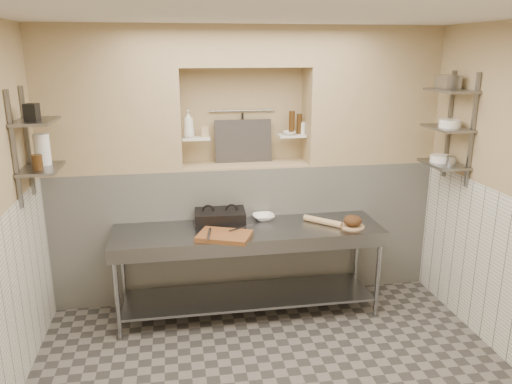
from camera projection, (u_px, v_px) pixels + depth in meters
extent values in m
cube|color=silver|center=(284.00, 3.00, 3.16)|extent=(4.00, 3.90, 0.10)
cube|color=tan|center=(242.00, 160.00, 5.46)|extent=(4.00, 0.10, 2.80)
cube|color=white|center=(245.00, 228.00, 5.41)|extent=(4.00, 0.40, 1.40)
cube|color=tan|center=(245.00, 164.00, 5.22)|extent=(1.30, 0.40, 0.02)
cube|color=tan|center=(109.00, 100.00, 4.81)|extent=(1.35, 0.40, 1.40)
cube|color=tan|center=(369.00, 96.00, 5.24)|extent=(1.35, 0.40, 1.40)
cube|color=tan|center=(244.00, 46.00, 4.89)|extent=(1.30, 0.40, 0.40)
cube|color=white|center=(196.00, 138.00, 5.06)|extent=(0.28, 0.16, 0.02)
cube|color=white|center=(292.00, 136.00, 5.22)|extent=(0.28, 0.16, 0.02)
cylinder|color=gray|center=(242.00, 111.00, 5.23)|extent=(0.70, 0.02, 0.02)
cylinder|color=black|center=(243.00, 127.00, 5.26)|extent=(0.02, 0.02, 0.30)
cube|color=#383330|center=(243.00, 141.00, 5.25)|extent=(0.60, 0.08, 0.45)
cube|color=slate|center=(28.00, 142.00, 4.32)|extent=(0.03, 0.03, 0.95)
cube|color=slate|center=(14.00, 150.00, 3.94)|extent=(0.03, 0.03, 0.95)
cube|color=slate|center=(41.00, 169.00, 4.20)|extent=(0.30, 0.50, 0.02)
cube|color=slate|center=(36.00, 121.00, 4.09)|extent=(0.30, 0.50, 0.03)
cube|color=slate|center=(449.00, 125.00, 4.94)|extent=(0.03, 0.03, 1.05)
cube|color=slate|center=(472.00, 131.00, 4.56)|extent=(0.03, 0.03, 1.05)
cube|color=slate|center=(443.00, 164.00, 4.82)|extent=(0.30, 0.50, 0.02)
cube|color=slate|center=(447.00, 128.00, 4.73)|extent=(0.30, 0.50, 0.02)
cube|color=slate|center=(451.00, 91.00, 4.63)|extent=(0.30, 0.50, 0.03)
cube|color=gray|center=(248.00, 230.00, 4.83)|extent=(2.60, 0.70, 0.04)
cube|color=gray|center=(248.00, 296.00, 5.02)|extent=(2.45, 0.60, 0.03)
cube|color=gray|center=(254.00, 249.00, 4.54)|extent=(2.60, 0.02, 0.12)
cylinder|color=gray|center=(117.00, 296.00, 4.48)|extent=(0.04, 0.04, 0.86)
cylinder|color=gray|center=(123.00, 270.00, 5.03)|extent=(0.04, 0.04, 0.86)
cylinder|color=gray|center=(378.00, 276.00, 4.88)|extent=(0.04, 0.04, 0.86)
cylinder|color=gray|center=(357.00, 253.00, 5.43)|extent=(0.04, 0.04, 0.86)
cube|color=black|center=(220.00, 219.00, 4.96)|extent=(0.51, 0.38, 0.09)
cube|color=black|center=(220.00, 212.00, 4.94)|extent=(0.51, 0.38, 0.04)
cube|color=brown|center=(224.00, 236.00, 4.57)|extent=(0.56, 0.49, 0.04)
cube|color=gray|center=(241.00, 228.00, 4.70)|extent=(0.24, 0.16, 0.01)
cylinder|color=gray|center=(209.00, 234.00, 4.53)|extent=(0.06, 0.25, 0.02)
imported|color=white|center=(263.00, 217.00, 5.07)|extent=(0.23, 0.23, 0.05)
cylinder|color=tan|center=(323.00, 221.00, 4.94)|extent=(0.34, 0.33, 0.06)
cylinder|color=tan|center=(352.00, 226.00, 4.86)|extent=(0.24, 0.24, 0.01)
ellipsoid|color=#4C2D19|center=(353.00, 221.00, 4.84)|extent=(0.18, 0.18, 0.11)
imported|color=white|center=(188.00, 124.00, 4.97)|extent=(0.12, 0.12, 0.28)
cube|color=tan|center=(205.00, 131.00, 5.06)|extent=(0.07, 0.07, 0.11)
imported|color=white|center=(289.00, 133.00, 5.17)|extent=(0.15, 0.15, 0.04)
cylinder|color=#3B230E|center=(299.00, 124.00, 5.23)|extent=(0.06, 0.06, 0.21)
cylinder|color=#3B230E|center=(292.00, 123.00, 5.20)|extent=(0.06, 0.06, 0.24)
cylinder|color=white|center=(302.00, 128.00, 5.25)|extent=(0.07, 0.07, 0.12)
cylinder|color=white|center=(42.00, 149.00, 4.26)|extent=(0.13, 0.13, 0.26)
cylinder|color=#3B230E|center=(37.00, 162.00, 4.09)|extent=(0.08, 0.08, 0.13)
cube|color=black|center=(32.00, 112.00, 4.00)|extent=(0.12, 0.12, 0.14)
cylinder|color=white|center=(441.00, 159.00, 4.86)|extent=(0.21, 0.21, 0.06)
cylinder|color=gray|center=(451.00, 161.00, 4.69)|extent=(0.09, 0.09, 0.09)
cylinder|color=white|center=(450.00, 123.00, 4.68)|extent=(0.20, 0.20, 0.07)
cube|color=gray|center=(448.00, 82.00, 4.68)|extent=(0.18, 0.21, 0.13)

